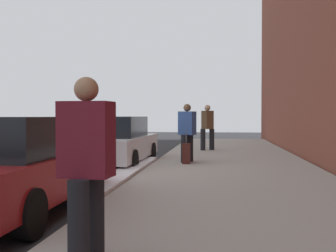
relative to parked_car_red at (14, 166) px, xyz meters
name	(u,v)px	position (x,y,z in m)	size (l,w,h in m)	color
ground_plane	(115,170)	(5.46, -0.23, -0.76)	(56.00, 56.00, 0.00)	#28282B
sidewalk	(233,169)	(5.46, -3.53, -0.68)	(28.00, 4.60, 0.15)	#A39E93
lane_stripe_centre	(9,168)	(5.46, 2.97, -0.75)	(28.00, 0.14, 0.01)	gold
snow_bank_curb	(127,174)	(3.80, -0.93, -0.65)	(6.50, 0.56, 0.22)	white
parked_car_red	(14,166)	(0.00, 0.00, 0.00)	(4.27, 1.93, 1.51)	black
parked_car_white	(115,142)	(6.15, -0.06, 0.00)	(4.62, 1.96, 1.51)	black
pedestrian_blue_coat	(187,131)	(6.36, -2.21, 0.32)	(0.54, 0.55, 1.74)	black
pedestrian_brown_coat	(207,126)	(10.83, -2.69, 0.37)	(0.58, 0.55, 1.83)	black
pedestrian_burgundy_coat	(87,165)	(-2.40, -1.95, 0.32)	(0.57, 0.49, 1.73)	black
rolling_suitcase	(186,153)	(5.93, -2.22, -0.31)	(0.34, 0.22, 0.94)	#471E19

